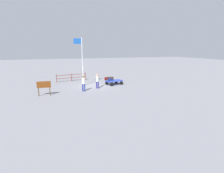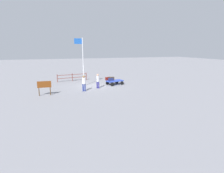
{
  "view_description": "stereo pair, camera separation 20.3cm",
  "coord_description": "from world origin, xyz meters",
  "views": [
    {
      "loc": [
        5.32,
        21.39,
        4.55
      ],
      "look_at": [
        -0.17,
        6.0,
        1.11
      ],
      "focal_mm": 29.46,
      "sensor_mm": 36.0,
      "label": 1
    },
    {
      "loc": [
        5.12,
        21.46,
        4.55
      ],
      "look_at": [
        -0.17,
        6.0,
        1.11
      ],
      "focal_mm": 29.46,
      "sensor_mm": 36.0,
      "label": 2
    }
  ],
  "objects": [
    {
      "name": "worker_trailing",
      "position": [
        -0.03,
        1.42,
        0.97
      ],
      "size": [
        0.44,
        0.44,
        1.68
      ],
      "color": "navy",
      "rests_on": "ground"
    },
    {
      "name": "suitcase_maroon",
      "position": [
        -2.14,
        -0.56,
        0.74
      ],
      "size": [
        0.61,
        0.48,
        0.37
      ],
      "color": "#432915",
      "rests_on": "luggage_cart"
    },
    {
      "name": "luggage_cart",
      "position": [
        -2.54,
        0.06,
        0.42
      ],
      "size": [
        2.32,
        1.71,
        0.55
      ],
      "color": "blue",
      "rests_on": "ground"
    },
    {
      "name": "ground_plane",
      "position": [
        0.0,
        0.0,
        0.0
      ],
      "size": [
        120.0,
        120.0,
        0.0
      ],
      "primitive_type": "plane",
      "color": "gray"
    },
    {
      "name": "suitcase_dark",
      "position": [
        -1.75,
        -0.54,
        0.73
      ],
      "size": [
        0.46,
        0.3,
        0.36
      ],
      "color": "maroon",
      "rests_on": "luggage_cart"
    },
    {
      "name": "signboard",
      "position": [
        5.69,
        2.92,
        0.98
      ],
      "size": [
        1.29,
        0.12,
        1.42
      ],
      "color": "#4C3319",
      "rests_on": "ground"
    },
    {
      "name": "flagpole",
      "position": [
        1.37,
        -0.53,
        3.44
      ],
      "size": [
        1.02,
        0.2,
        5.73
      ],
      "color": "silver",
      "rests_on": "ground"
    },
    {
      "name": "worker_lead",
      "position": [
        1.74,
        2.33,
        1.0
      ],
      "size": [
        0.43,
        0.43,
        1.7
      ],
      "color": "navy",
      "rests_on": "ground"
    },
    {
      "name": "suitcase_tan",
      "position": [
        -2.34,
        -0.44,
        0.74
      ],
      "size": [
        0.61,
        0.44,
        0.38
      ],
      "color": "#42301A",
      "rests_on": "luggage_cart"
    },
    {
      "name": "wooden_fence",
      "position": [
        2.16,
        -4.36,
        0.62
      ],
      "size": [
        4.19,
        0.8,
        1.07
      ],
      "color": "brown",
      "rests_on": "ground"
    },
    {
      "name": "suitcase_grey",
      "position": [
        -2.05,
        0.04,
        0.71
      ],
      "size": [
        0.65,
        0.32,
        0.33
      ],
      "color": "#1E264F",
      "rests_on": "luggage_cart"
    }
  ]
}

